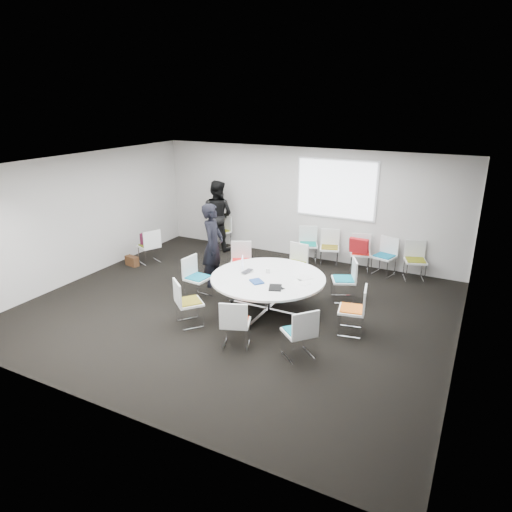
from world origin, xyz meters
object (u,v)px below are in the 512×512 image
at_px(chair_ring_b, 344,288).
at_px(chair_back_c, 360,260).
at_px(chair_ring_g, 236,332).
at_px(conference_table, 268,286).
at_px(chair_back_d, 384,263).
at_px(maroon_bag, 148,239).
at_px(chair_back_b, 329,255).
at_px(cup, 268,271).
at_px(person_back, 217,215).
at_px(laptop, 249,272).
at_px(chair_ring_a, 352,319).
at_px(chair_back_e, 414,268).
at_px(chair_ring_d, 241,269).
at_px(chair_back_a, 308,251).
at_px(person_main, 213,245).
at_px(chair_ring_e, 198,286).
at_px(chair_person_back, 221,238).
at_px(chair_ring_h, 299,342).
at_px(brown_bag, 132,261).
at_px(chair_ring_c, 294,271).
at_px(chair_ring_f, 189,311).
at_px(chair_spare_left, 150,253).

height_order(chair_ring_b, chair_back_c, same).
bearing_deg(chair_ring_g, conference_table, 73.65).
bearing_deg(chair_back_d, maroon_bag, 35.14).
relative_size(chair_back_b, chair_back_d, 1.00).
distance_m(cup, maroon_bag, 3.87).
height_order(person_back, cup, person_back).
relative_size(chair_ring_b, laptop, 3.01).
relative_size(conference_table, chair_back_d, 2.48).
height_order(chair_ring_a, chair_back_e, same).
bearing_deg(chair_ring_g, chair_ring_d, 96.72).
bearing_deg(chair_ring_g, chair_back_a, 75.26).
bearing_deg(person_main, cup, -121.60).
relative_size(chair_ring_e, laptop, 3.01).
distance_m(chair_ring_g, chair_person_back, 5.39).
bearing_deg(chair_ring_h, chair_ring_a, 16.77).
xyz_separation_m(chair_ring_e, brown_bag, (-2.54, 0.86, -0.16)).
distance_m(chair_back_e, chair_person_back, 5.15).
height_order(chair_ring_a, chair_back_d, same).
bearing_deg(chair_back_e, brown_bag, 1.23).
distance_m(chair_ring_a, chair_back_d, 3.09).
relative_size(chair_ring_b, brown_bag, 2.44).
bearing_deg(chair_ring_a, laptop, 75.87).
distance_m(conference_table, chair_ring_c, 1.61).
xyz_separation_m(chair_ring_g, chair_back_a, (-0.44, 4.47, 0.00)).
distance_m(chair_ring_c, chair_ring_f, 2.88).
relative_size(chair_ring_c, chair_ring_f, 1.00).
distance_m(chair_back_d, maroon_bag, 5.72).
distance_m(chair_ring_d, brown_bag, 2.90).
relative_size(chair_back_d, chair_spare_left, 1.00).
height_order(chair_ring_f, brown_bag, chair_ring_f).
height_order(chair_ring_f, person_back, person_back).
height_order(chair_ring_b, chair_ring_f, same).
distance_m(chair_ring_b, cup, 1.67).
xyz_separation_m(chair_back_e, brown_bag, (-6.35, -2.26, -0.16)).
distance_m(chair_ring_d, chair_back_d, 3.35).
distance_m(chair_ring_e, chair_ring_g, 2.14).
bearing_deg(chair_ring_e, chair_person_back, -151.26).
height_order(chair_ring_e, laptop, chair_ring_e).
height_order(chair_ring_b, brown_bag, chair_ring_b).
distance_m(conference_table, chair_ring_b, 1.67).
bearing_deg(chair_back_a, person_main, 37.33).
height_order(chair_back_d, maroon_bag, chair_back_d).
xyz_separation_m(conference_table, chair_ring_e, (-1.56, -0.09, -0.26)).
height_order(chair_ring_g, brown_bag, chair_ring_g).
bearing_deg(chair_back_c, chair_ring_g, 62.96).
bearing_deg(chair_back_d, chair_ring_g, 87.75).
distance_m(chair_spare_left, cup, 3.88).
xyz_separation_m(chair_ring_b, chair_back_e, (1.10, 1.85, 0.00)).
relative_size(chair_ring_f, chair_ring_h, 1.00).
xyz_separation_m(chair_back_b, person_back, (-3.13, -0.16, 0.67)).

